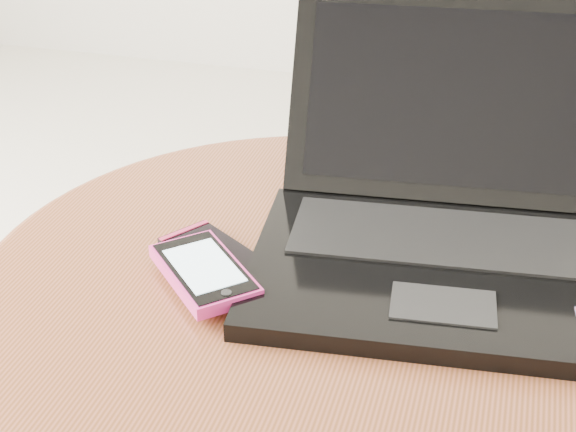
# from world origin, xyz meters

# --- Properties ---
(table) EXTENTS (0.65, 0.65, 0.52)m
(table) POSITION_xyz_m (-0.09, 0.10, 0.40)
(table) COLOR #501F11
(table) RESTS_ON ground
(laptop) EXTENTS (0.38, 0.38, 0.21)m
(laptop) POSITION_xyz_m (0.02, 0.17, 0.55)
(laptop) COLOR black
(laptop) RESTS_ON table
(phone_black) EXTENTS (0.12, 0.11, 0.01)m
(phone_black) POSITION_xyz_m (-0.19, 0.10, 0.52)
(phone_black) COLOR black
(phone_black) RESTS_ON table
(phone_pink) EXTENTS (0.13, 0.13, 0.01)m
(phone_pink) POSITION_xyz_m (-0.18, 0.05, 0.53)
(phone_pink) COLOR #DA2C84
(phone_pink) RESTS_ON phone_black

